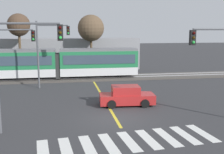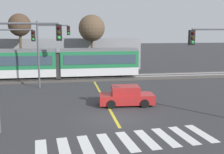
{
  "view_description": "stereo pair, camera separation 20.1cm",
  "coord_description": "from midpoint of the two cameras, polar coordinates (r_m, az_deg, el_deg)",
  "views": [
    {
      "loc": [
        -3.25,
        -17.45,
        5.79
      ],
      "look_at": [
        0.95,
        6.95,
        1.6
      ],
      "focal_mm": 45.0,
      "sensor_mm": 36.0,
      "label": 1
    },
    {
      "loc": [
        -3.05,
        -17.49,
        5.79
      ],
      "look_at": [
        0.95,
        6.95,
        1.6
      ],
      "focal_mm": 45.0,
      "sensor_mm": 36.0,
      "label": 2
    }
  ],
  "objects": [
    {
      "name": "traffic_light_near_left",
      "position": [
        16.28,
        -18.4,
        3.96
      ],
      "size": [
        3.75,
        0.38,
        6.62
      ],
      "color": "#515459",
      "rests_on": "ground"
    },
    {
      "name": "rail_near",
      "position": [
        32.81,
        -3.66,
        -0.17
      ],
      "size": [
        120.0,
        0.08,
        0.1
      ],
      "primitive_type": "cube",
      "color": "#939399",
      "rests_on": "track_bed"
    },
    {
      "name": "crosswalk_stripe_2",
      "position": [
        14.62,
        -4.91,
        -13.75
      ],
      "size": [
        0.85,
        2.84,
        0.01
      ],
      "primitive_type": "cube",
      "rotation": [
        0.0,
        0.0,
        0.1
      ],
      "color": "silver",
      "rests_on": "ground"
    },
    {
      "name": "traffic_light_mid_left",
      "position": [
        24.56,
        -21.36,
        5.08
      ],
      "size": [
        4.25,
        0.38,
        6.19
      ],
      "color": "#515459",
      "rests_on": "ground"
    },
    {
      "name": "ground_plane",
      "position": [
        18.67,
        0.88,
        -8.46
      ],
      "size": [
        200.0,
        200.0,
        0.0
      ],
      "primitive_type": "plane",
      "color": "#333335"
    },
    {
      "name": "light_rail_tram",
      "position": [
        33.12,
        -10.67,
        2.95
      ],
      "size": [
        18.5,
        2.64,
        3.43
      ],
      "color": "silver",
      "rests_on": "track_bed"
    },
    {
      "name": "crosswalk_stripe_7",
      "position": [
        16.42,
        14.72,
        -11.35
      ],
      "size": [
        0.85,
        2.84,
        0.01
      ],
      "primitive_type": "cube",
      "rotation": [
        0.0,
        0.0,
        0.1
      ],
      "color": "silver",
      "rests_on": "ground"
    },
    {
      "name": "bare_tree_east",
      "position": [
        37.96,
        -3.98,
        9.84
      ],
      "size": [
        3.52,
        3.52,
        7.76
      ],
      "color": "brown",
      "rests_on": "ground"
    },
    {
      "name": "rail_far",
      "position": [
        34.23,
        -3.9,
        0.23
      ],
      "size": [
        120.0,
        0.08,
        0.1
      ],
      "primitive_type": "cube",
      "color": "#939399",
      "rests_on": "track_bed"
    },
    {
      "name": "track_bed",
      "position": [
        33.54,
        -3.78,
        -0.2
      ],
      "size": [
        120.0,
        4.0,
        0.18
      ],
      "primitive_type": "cube",
      "color": "#4C4742",
      "rests_on": "ground"
    },
    {
      "name": "traffic_light_far_left",
      "position": [
        28.48,
        -12.61,
        6.43
      ],
      "size": [
        3.25,
        0.38,
        6.63
      ],
      "color": "#515459",
      "rests_on": "ground"
    },
    {
      "name": "crosswalk_stripe_3",
      "position": [
        14.83,
        -0.62,
        -13.36
      ],
      "size": [
        0.85,
        2.84,
        0.01
      ],
      "primitive_type": "cube",
      "rotation": [
        0.0,
        0.0,
        0.1
      ],
      "color": "silver",
      "rests_on": "ground"
    },
    {
      "name": "crosswalk_stripe_0",
      "position": [
        14.43,
        -13.82,
        -14.33
      ],
      "size": [
        0.85,
        2.84,
        0.01
      ],
      "primitive_type": "cube",
      "rotation": [
        0.0,
        0.0,
        0.1
      ],
      "color": "silver",
      "rests_on": "ground"
    },
    {
      "name": "crosswalk_stripe_4",
      "position": [
        15.13,
        3.52,
        -12.9
      ],
      "size": [
        0.85,
        2.84,
        0.01
      ],
      "primitive_type": "cube",
      "rotation": [
        0.0,
        0.0,
        0.1
      ],
      "color": "silver",
      "rests_on": "ground"
    },
    {
      "name": "crosswalk_stripe_1",
      "position": [
        14.48,
        -9.33,
        -14.08
      ],
      "size": [
        0.85,
        2.84,
        0.01
      ],
      "primitive_type": "cube",
      "rotation": [
        0.0,
        0.0,
        0.1
      ],
      "color": "silver",
      "rests_on": "ground"
    },
    {
      "name": "bare_tree_west",
      "position": [
        37.87,
        -18.1,
        9.9
      ],
      "size": [
        2.86,
        2.86,
        7.81
      ],
      "color": "brown",
      "rests_on": "ground"
    },
    {
      "name": "building_backdrop_far",
      "position": [
        42.89,
        -12.66,
        4.67
      ],
      "size": [
        26.7,
        6.0,
        4.54
      ],
      "primitive_type": "cube",
      "color": "gray",
      "rests_on": "ground"
    },
    {
      "name": "crosswalk_stripe_6",
      "position": [
        15.92,
        11.21,
        -11.89
      ],
      "size": [
        0.85,
        2.84,
        0.01
      ],
      "primitive_type": "cube",
      "rotation": [
        0.0,
        0.0,
        0.1
      ],
      "color": "silver",
      "rests_on": "ground"
    },
    {
      "name": "lane_centre_line",
      "position": [
        24.17,
        -1.55,
        -4.25
      ],
      "size": [
        0.2,
        15.29,
        0.01
      ],
      "primitive_type": "cube",
      "color": "gold",
      "rests_on": "ground"
    },
    {
      "name": "crosswalk_stripe_5",
      "position": [
        15.49,
        7.47,
        -12.41
      ],
      "size": [
        0.85,
        2.84,
        0.01
      ],
      "primitive_type": "cube",
      "rotation": [
        0.0,
        0.0,
        0.1
      ],
      "color": "silver",
      "rests_on": "ground"
    },
    {
      "name": "crosswalk_stripe_8",
      "position": [
        16.97,
        18.0,
        -10.81
      ],
      "size": [
        0.85,
        2.84,
        0.01
      ],
      "primitive_type": "cube",
      "rotation": [
        0.0,
        0.0,
        0.1
      ],
      "color": "silver",
      "rests_on": "ground"
    },
    {
      "name": "sedan_crossing",
      "position": [
        21.76,
        3.18,
        -3.94
      ],
      "size": [
        4.31,
        2.13,
        1.52
      ],
      "color": "#B22323",
      "rests_on": "ground"
    }
  ]
}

